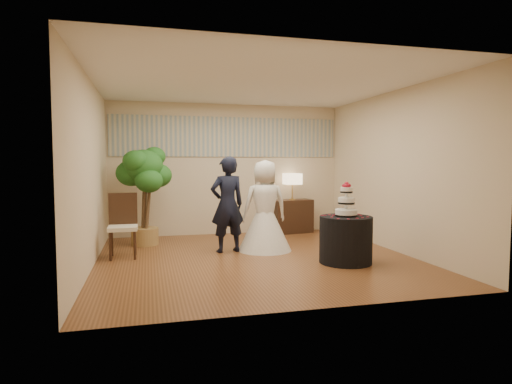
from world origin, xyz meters
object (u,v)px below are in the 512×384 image
object	(u,v)px
cake_table	(346,240)
console	(292,216)
bride	(265,205)
ficus_tree	(144,195)
side_chair	(123,226)
wedding_cake	(346,199)
groom	(227,204)
table_lamp	(292,187)

from	to	relation	value
cake_table	console	size ratio (longest dim) A/B	0.92
bride	ficus_tree	world-z (taller)	ficus_tree
console	side_chair	xyz separation A→B (m)	(-3.48, -1.68, 0.16)
wedding_cake	console	bearing A→B (deg)	87.57
console	ficus_tree	xyz separation A→B (m)	(-3.15, -0.63, 0.58)
console	side_chair	distance (m)	3.87
bride	wedding_cake	distance (m)	1.56
cake_table	wedding_cake	xyz separation A→B (m)	(0.00, 0.00, 0.63)
groom	side_chair	size ratio (longest dim) A/B	1.58
groom	console	world-z (taller)	groom
bride	ficus_tree	bearing A→B (deg)	-26.71
cake_table	groom	bearing A→B (deg)	142.50
wedding_cake	console	distance (m)	2.96
bride	cake_table	world-z (taller)	bride
cake_table	side_chair	world-z (taller)	side_chair
console	ficus_tree	size ratio (longest dim) A/B	0.46
ficus_tree	side_chair	xyz separation A→B (m)	(-0.34, -1.05, -0.42)
cake_table	wedding_cake	bearing A→B (deg)	0.00
side_chair	wedding_cake	bearing A→B (deg)	-20.17
console	table_lamp	bearing A→B (deg)	0.00
groom	wedding_cake	distance (m)	2.06
cake_table	side_chair	bearing A→B (deg)	160.22
groom	cake_table	bearing A→B (deg)	132.31
groom	wedding_cake	bearing A→B (deg)	132.31
bride	ficus_tree	size ratio (longest dim) A/B	0.84
groom	bride	bearing A→B (deg)	167.09
cake_table	ficus_tree	xyz separation A→B (m)	(-3.02, 2.25, 0.58)
groom	console	xyz separation A→B (m)	(1.75, 1.64, -0.46)
bride	side_chair	world-z (taller)	bride
bride	groom	bearing A→B (deg)	-2.72
table_lamp	side_chair	size ratio (longest dim) A/B	0.55
ficus_tree	bride	bearing A→B (deg)	-26.71
cake_table	table_lamp	distance (m)	2.96
bride	cake_table	size ratio (longest dim) A/B	1.98
console	side_chair	size ratio (longest dim) A/B	0.84
wedding_cake	table_lamp	world-z (taller)	table_lamp
groom	wedding_cake	xyz separation A→B (m)	(1.63, -1.25, 0.16)
console	ficus_tree	bearing A→B (deg)	-177.56
cake_table	table_lamp	xyz separation A→B (m)	(0.12, 2.89, 0.66)
bride	table_lamp	size ratio (longest dim) A/B	2.75
ficus_tree	table_lamp	bearing A→B (deg)	11.38
wedding_cake	side_chair	world-z (taller)	wedding_cake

